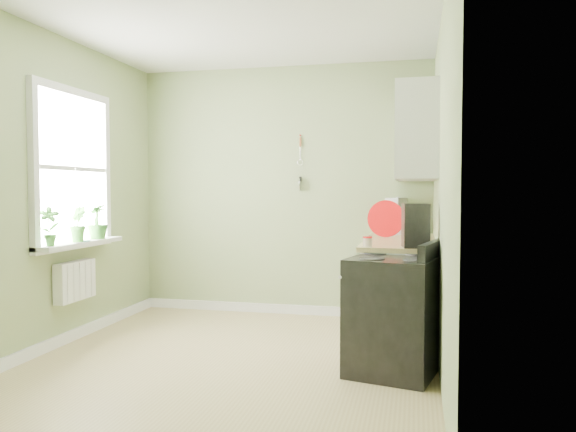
% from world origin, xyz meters
% --- Properties ---
extents(floor, '(3.20, 3.60, 0.02)m').
position_xyz_m(floor, '(0.00, 0.00, -0.01)').
color(floor, tan).
rests_on(floor, ground).
extents(ceiling, '(3.20, 3.60, 0.02)m').
position_xyz_m(ceiling, '(0.00, 0.00, 2.71)').
color(ceiling, white).
rests_on(ceiling, wall_back).
extents(wall_back, '(3.20, 0.02, 2.70)m').
position_xyz_m(wall_back, '(0.00, 1.81, 1.35)').
color(wall_back, '#91A16E').
rests_on(wall_back, floor).
extents(wall_left, '(0.02, 3.60, 2.70)m').
position_xyz_m(wall_left, '(-1.61, 0.00, 1.35)').
color(wall_left, '#91A16E').
rests_on(wall_left, floor).
extents(wall_right, '(0.02, 3.60, 2.70)m').
position_xyz_m(wall_right, '(1.61, 0.00, 1.35)').
color(wall_right, '#91A16E').
rests_on(wall_right, floor).
extents(base_cabinets, '(0.60, 1.60, 0.87)m').
position_xyz_m(base_cabinets, '(1.30, 1.00, 0.43)').
color(base_cabinets, silver).
rests_on(base_cabinets, floor).
extents(countertop, '(0.64, 1.60, 0.04)m').
position_xyz_m(countertop, '(1.29, 1.00, 0.89)').
color(countertop, '#D0BD7F').
rests_on(countertop, base_cabinets).
extents(upper_cabinets, '(0.35, 1.40, 0.80)m').
position_xyz_m(upper_cabinets, '(1.43, 1.10, 1.85)').
color(upper_cabinets, silver).
rests_on(upper_cabinets, wall_right).
extents(window, '(0.06, 1.14, 1.44)m').
position_xyz_m(window, '(-1.58, 0.30, 1.55)').
color(window, white).
rests_on(window, wall_left).
extents(window_sill, '(0.18, 1.14, 0.04)m').
position_xyz_m(window_sill, '(-1.51, 0.30, 0.88)').
color(window_sill, white).
rests_on(window_sill, wall_left).
extents(radiator, '(0.12, 0.50, 0.35)m').
position_xyz_m(radiator, '(-1.54, 0.25, 0.55)').
color(radiator, white).
rests_on(radiator, wall_left).
extents(wall_utensils, '(0.02, 0.14, 0.58)m').
position_xyz_m(wall_utensils, '(0.20, 1.78, 1.56)').
color(wall_utensils, '#D0BD7F').
rests_on(wall_utensils, wall_back).
extents(stove, '(0.76, 0.82, 0.98)m').
position_xyz_m(stove, '(1.28, 0.05, 0.44)').
color(stove, black).
rests_on(stove, floor).
extents(stand_mixer, '(0.30, 0.38, 0.41)m').
position_xyz_m(stand_mixer, '(1.24, 1.74, 1.08)').
color(stand_mixer, '#B2B2B7').
rests_on(stand_mixer, countertop).
extents(kettle, '(0.18, 0.10, 0.18)m').
position_xyz_m(kettle, '(1.12, 1.72, 1.00)').
color(kettle, silver).
rests_on(kettle, countertop).
extents(coffee_maker, '(0.22, 0.24, 0.34)m').
position_xyz_m(coffee_maker, '(1.42, 0.32, 1.07)').
color(coffee_maker, black).
rests_on(coffee_maker, countertop).
extents(red_tray, '(0.36, 0.12, 0.35)m').
position_xyz_m(red_tray, '(1.14, 1.24, 1.09)').
color(red_tray, '#B50B0C').
rests_on(red_tray, countertop).
extents(jar, '(0.07, 0.07, 0.08)m').
position_xyz_m(jar, '(1.05, 0.30, 0.95)').
color(jar, beige).
rests_on(jar, countertop).
extents(plant_a, '(0.21, 0.20, 0.33)m').
position_xyz_m(plant_a, '(-1.50, -0.15, 1.06)').
color(plant_a, '#2C6820').
rests_on(plant_a, window_sill).
extents(plant_b, '(0.22, 0.23, 0.32)m').
position_xyz_m(plant_b, '(-1.50, 0.24, 1.06)').
color(plant_b, '#2C6820').
rests_on(plant_b, window_sill).
extents(plant_c, '(0.20, 0.20, 0.32)m').
position_xyz_m(plant_c, '(-1.50, 0.56, 1.06)').
color(plant_c, '#2C6820').
rests_on(plant_c, window_sill).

